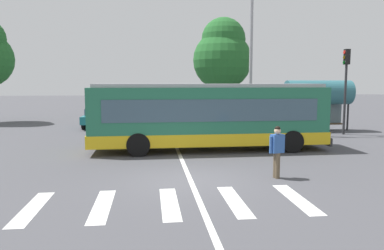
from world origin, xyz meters
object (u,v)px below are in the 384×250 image
at_px(parked_car_black, 179,116).
at_px(background_tree_right, 223,54).
at_px(parked_car_charcoal, 253,115).
at_px(bus_stop_shelter, 318,93).
at_px(pedestrian_crossing_street, 277,149).
at_px(traffic_light_far_corner, 346,78).
at_px(twin_arm_street_lamp, 251,30).
at_px(parked_car_teal, 99,116).
at_px(city_transit_bus, 208,116).
at_px(parked_car_blue, 140,116).
at_px(parked_car_silver, 216,116).

xyz_separation_m(parked_car_black, background_tree_right, (4.32, 6.42, 4.79)).
bearing_deg(parked_car_charcoal, bus_stop_shelter, -46.85).
distance_m(pedestrian_crossing_street, bus_stop_shelter, 13.25).
height_order(traffic_light_far_corner, twin_arm_street_lamp, twin_arm_street_lamp).
bearing_deg(parked_car_teal, city_transit_bus, -57.49).
bearing_deg(parked_car_teal, traffic_light_far_corner, -20.17).
distance_m(parked_car_black, parked_car_charcoal, 5.39).
bearing_deg(parked_car_blue, parked_car_charcoal, 1.52).
relative_size(city_transit_bus, parked_car_black, 2.36).
relative_size(parked_car_teal, traffic_light_far_corner, 0.90).
height_order(parked_car_teal, bus_stop_shelter, bus_stop_shelter).
bearing_deg(parked_car_blue, twin_arm_street_lamp, -31.66).
height_order(parked_car_teal, parked_car_black, same).
relative_size(pedestrian_crossing_street, traffic_light_far_corner, 0.34).
bearing_deg(traffic_light_far_corner, background_tree_right, 114.33).
xyz_separation_m(parked_car_black, parked_car_silver, (2.60, -0.11, 0.00)).
bearing_deg(parked_car_charcoal, traffic_light_far_corner, -52.23).
xyz_separation_m(traffic_light_far_corner, twin_arm_street_lamp, (-5.54, 0.94, 2.82)).
bearing_deg(parked_car_silver, parked_car_black, 177.58).
distance_m(parked_car_charcoal, bus_stop_shelter, 5.10).
xyz_separation_m(parked_car_blue, background_tree_right, (7.11, 6.37, 4.79)).
height_order(pedestrian_crossing_street, parked_car_charcoal, pedestrian_crossing_street).
bearing_deg(background_tree_right, parked_car_black, -123.95).
bearing_deg(traffic_light_far_corner, parked_car_silver, 144.38).
xyz_separation_m(parked_car_charcoal, bus_stop_shelter, (3.30, -3.52, 1.65)).
height_order(pedestrian_crossing_street, background_tree_right, background_tree_right).
distance_m(city_transit_bus, parked_car_blue, 9.92).
distance_m(city_transit_bus, background_tree_right, 16.57).
height_order(parked_car_black, parked_car_charcoal, same).
height_order(traffic_light_far_corner, bus_stop_shelter, traffic_light_far_corner).
xyz_separation_m(city_transit_bus, traffic_light_far_corner, (8.91, 4.18, 1.79)).
bearing_deg(pedestrian_crossing_street, parked_car_teal, 116.77).
relative_size(city_transit_bus, background_tree_right, 1.24).
bearing_deg(twin_arm_street_lamp, city_transit_bus, -123.38).
distance_m(parked_car_charcoal, background_tree_right, 7.87).
relative_size(city_transit_bus, pedestrian_crossing_street, 6.33).
bearing_deg(twin_arm_street_lamp, bus_stop_shelter, 10.45).
distance_m(parked_car_blue, traffic_light_far_corner, 13.58).
distance_m(parked_car_silver, bus_stop_shelter, 7.05).
bearing_deg(pedestrian_crossing_street, background_tree_right, 83.75).
bearing_deg(bus_stop_shelter, parked_car_black, 159.45).
bearing_deg(bus_stop_shelter, background_tree_right, 114.28).
distance_m(city_transit_bus, twin_arm_street_lamp, 7.67).
distance_m(parked_car_black, background_tree_right, 9.10).
xyz_separation_m(parked_car_silver, parked_car_charcoal, (2.79, 0.37, 0.00)).
bearing_deg(traffic_light_far_corner, parked_car_teal, 159.83).
height_order(parked_car_silver, background_tree_right, background_tree_right).
distance_m(pedestrian_crossing_street, background_tree_right, 21.65).
distance_m(parked_car_black, bus_stop_shelter, 9.42).
bearing_deg(parked_car_teal, parked_car_black, -4.97).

